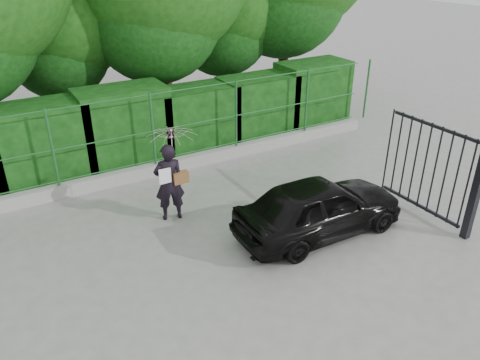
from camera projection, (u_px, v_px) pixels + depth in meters
ground at (231, 279)px, 8.04m from camera, size 80.00×80.00×0.00m
kerb at (141, 173)px, 11.44m from camera, size 14.00×0.25×0.30m
fence at (146, 131)px, 11.07m from camera, size 14.13×0.06×1.80m
hedge at (124, 130)px, 11.85m from camera, size 14.20×1.20×2.03m
gate at (456, 174)px, 9.02m from camera, size 0.22×2.33×2.36m
woman at (172, 160)px, 9.34m from camera, size 0.99×1.01×1.97m
car at (319, 207)px, 9.08m from camera, size 3.48×1.46×1.18m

